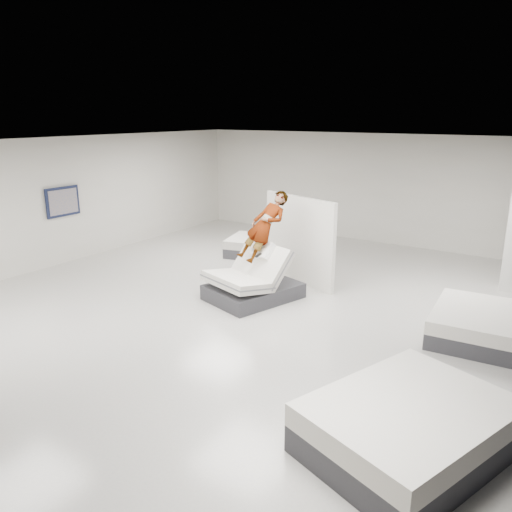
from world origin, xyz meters
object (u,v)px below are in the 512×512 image
at_px(hero_bed, 252,283).
at_px(wall_poster, 63,202).
at_px(person, 264,241).
at_px(flat_bed_left_far, 262,247).
at_px(divider_panel, 299,240).
at_px(flat_bed_right_far, 476,324).
at_px(remote, 258,255).
at_px(flat_bed_right_near, 409,427).

bearing_deg(hero_bed, wall_poster, -175.69).
relative_size(person, flat_bed_left_far, 0.80).
distance_m(divider_panel, wall_poster, 6.10).
bearing_deg(flat_bed_right_far, remote, -171.03).
xyz_separation_m(person, divider_panel, (0.17, 1.19, -0.20)).
height_order(remote, flat_bed_left_far, remote).
bearing_deg(flat_bed_right_far, flat_bed_left_far, 158.43).
bearing_deg(person, hero_bed, -90.00).
height_order(flat_bed_right_near, flat_bed_left_far, flat_bed_right_near).
relative_size(hero_bed, person, 1.29).
bearing_deg(flat_bed_left_far, flat_bed_right_far, -21.57).
distance_m(hero_bed, flat_bed_right_near, 5.23).
bearing_deg(person, flat_bed_right_near, -22.69).
relative_size(flat_bed_right_far, flat_bed_left_far, 0.95).
distance_m(hero_bed, divider_panel, 1.67).
height_order(remote, wall_poster, wall_poster).
relative_size(divider_panel, flat_bed_right_far, 1.13).
bearing_deg(person, flat_bed_right_far, 20.21).
bearing_deg(wall_poster, divider_panel, 18.54).
bearing_deg(remote, divider_panel, 104.76).
height_order(remote, divider_panel, divider_panel).
relative_size(remote, flat_bed_right_far, 0.07).
relative_size(flat_bed_left_far, wall_poster, 2.15).
distance_m(hero_bed, flat_bed_right_far, 4.32).
height_order(divider_panel, flat_bed_right_far, divider_panel).
relative_size(remote, flat_bed_right_near, 0.05).
bearing_deg(flat_bed_left_far, person, -56.12).
relative_size(hero_bed, flat_bed_right_far, 1.08).
bearing_deg(person, wall_poster, -155.60).
xyz_separation_m(person, flat_bed_right_far, (4.19, 0.24, -0.93)).
bearing_deg(divider_panel, flat_bed_right_near, -30.59).
relative_size(remote, flat_bed_left_far, 0.07).
relative_size(divider_panel, flat_bed_right_near, 0.81).
distance_m(divider_panel, flat_bed_right_near, 6.11).
distance_m(person, flat_bed_right_near, 5.43).
xyz_separation_m(hero_bed, person, (0.10, 0.33, 0.84)).
distance_m(person, wall_poster, 5.65).
distance_m(remote, flat_bed_right_far, 4.19).
bearing_deg(flat_bed_left_far, wall_poster, -139.20).
bearing_deg(divider_panel, flat_bed_right_far, 5.43).
distance_m(flat_bed_left_far, wall_poster, 5.27).
bearing_deg(remote, flat_bed_right_far, 25.83).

